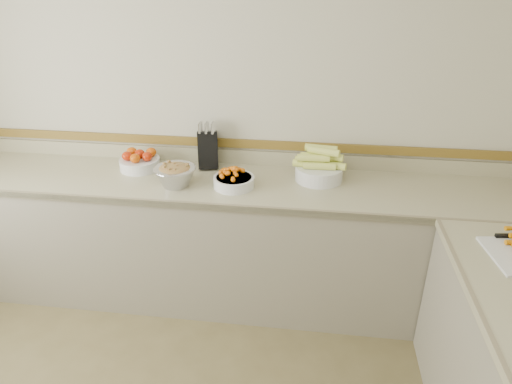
# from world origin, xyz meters

# --- Properties ---
(back_wall) EXTENTS (4.00, 0.00, 4.00)m
(back_wall) POSITION_xyz_m (0.00, 2.00, 1.30)
(back_wall) COLOR #BCB69B
(back_wall) RESTS_ON ground_plane
(counter_back) EXTENTS (4.00, 0.65, 1.08)m
(counter_back) POSITION_xyz_m (0.00, 1.68, 0.45)
(counter_back) COLOR tan
(counter_back) RESTS_ON ground_plane
(knife_block) EXTENTS (0.17, 0.19, 0.33)m
(knife_block) POSITION_xyz_m (-0.05, 1.90, 1.03)
(knife_block) COLOR black
(knife_block) RESTS_ON counter_back
(tomato_bowl) EXTENTS (0.27, 0.27, 0.13)m
(tomato_bowl) POSITION_xyz_m (-0.51, 1.81, 0.96)
(tomato_bowl) COLOR silver
(tomato_bowl) RESTS_ON counter_back
(cherry_tomato_bowl) EXTENTS (0.26, 0.26, 0.15)m
(cherry_tomato_bowl) POSITION_xyz_m (0.18, 1.61, 0.95)
(cherry_tomato_bowl) COLOR silver
(cherry_tomato_bowl) RESTS_ON counter_back
(corn_bowl) EXTENTS (0.34, 0.31, 0.23)m
(corn_bowl) POSITION_xyz_m (0.70, 1.79, 0.98)
(corn_bowl) COLOR silver
(corn_bowl) RESTS_ON counter_back
(rhubarb_bowl) EXTENTS (0.26, 0.26, 0.15)m
(rhubarb_bowl) POSITION_xyz_m (-0.19, 1.58, 0.98)
(rhubarb_bowl) COLOR #B2B2BA
(rhubarb_bowl) RESTS_ON counter_back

